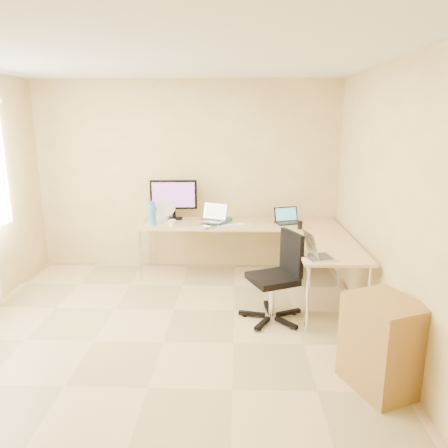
{
  "coord_description": "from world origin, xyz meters",
  "views": [
    {
      "loc": [
        0.7,
        -3.7,
        2.09
      ],
      "look_at": [
        0.55,
        1.1,
        0.9
      ],
      "focal_mm": 34.41,
      "sensor_mm": 36.0,
      "label": 1
    }
  ],
  "objects_px": {
    "monitor": "(174,200)",
    "office_chair": "(272,275)",
    "water_bottle": "(152,213)",
    "desk_main": "(239,249)",
    "desk_return": "(326,276)",
    "laptop_black": "(288,216)",
    "keyboard": "(234,225)",
    "laptop_return": "(321,247)",
    "cabinet": "(383,345)",
    "laptop_center": "(212,213)",
    "desk_fan": "(167,211)",
    "mug": "(172,223)"
  },
  "relations": [
    {
      "from": "monitor",
      "to": "laptop_return",
      "type": "relative_size",
      "value": 1.88
    },
    {
      "from": "laptop_black",
      "to": "desk_fan",
      "type": "bearing_deg",
      "value": 160.95
    },
    {
      "from": "laptop_center",
      "to": "water_bottle",
      "type": "xyz_separation_m",
      "value": [
        -0.78,
        -0.06,
        0.0
      ]
    },
    {
      "from": "keyboard",
      "to": "cabinet",
      "type": "distance_m",
      "value": 2.62
    },
    {
      "from": "monitor",
      "to": "laptop_return",
      "type": "xyz_separation_m",
      "value": [
        1.7,
        -1.65,
        -0.16
      ]
    },
    {
      "from": "mug",
      "to": "desk_main",
      "type": "bearing_deg",
      "value": 16.17
    },
    {
      "from": "laptop_return",
      "to": "cabinet",
      "type": "height_order",
      "value": "laptop_return"
    },
    {
      "from": "desk_main",
      "to": "laptop_black",
      "type": "xyz_separation_m",
      "value": [
        0.65,
        0.0,
        0.47
      ]
    },
    {
      "from": "desk_return",
      "to": "office_chair",
      "type": "height_order",
      "value": "office_chair"
    },
    {
      "from": "cabinet",
      "to": "office_chair",
      "type": "bearing_deg",
      "value": 100.32
    },
    {
      "from": "keyboard",
      "to": "desk_fan",
      "type": "relative_size",
      "value": 1.4
    },
    {
      "from": "monitor",
      "to": "laptop_center",
      "type": "height_order",
      "value": "monitor"
    },
    {
      "from": "desk_main",
      "to": "keyboard",
      "type": "bearing_deg",
      "value": -108.24
    },
    {
      "from": "desk_main",
      "to": "desk_fan",
      "type": "distance_m",
      "value": 1.1
    },
    {
      "from": "desk_return",
      "to": "laptop_return",
      "type": "relative_size",
      "value": 3.83
    },
    {
      "from": "water_bottle",
      "to": "desk_return",
      "type": "bearing_deg",
      "value": -21.96
    },
    {
      "from": "desk_return",
      "to": "laptop_return",
      "type": "xyz_separation_m",
      "value": [
        -0.16,
        -0.45,
        0.48
      ]
    },
    {
      "from": "keyboard",
      "to": "cabinet",
      "type": "xyz_separation_m",
      "value": [
        1.18,
        -2.3,
        -0.38
      ]
    },
    {
      "from": "desk_main",
      "to": "monitor",
      "type": "relative_size",
      "value": 4.15
    },
    {
      "from": "monitor",
      "to": "desk_return",
      "type": "bearing_deg",
      "value": -36.11
    },
    {
      "from": "office_chair",
      "to": "cabinet",
      "type": "bearing_deg",
      "value": -80.18
    },
    {
      "from": "laptop_return",
      "to": "laptop_black",
      "type": "bearing_deg",
      "value": -7.28
    },
    {
      "from": "water_bottle",
      "to": "desk_main",
      "type": "bearing_deg",
      "value": 7.73
    },
    {
      "from": "laptop_center",
      "to": "laptop_black",
      "type": "relative_size",
      "value": 0.98
    },
    {
      "from": "water_bottle",
      "to": "cabinet",
      "type": "bearing_deg",
      "value": -46.0
    },
    {
      "from": "laptop_return",
      "to": "laptop_center",
      "type": "bearing_deg",
      "value": 27.13
    },
    {
      "from": "water_bottle",
      "to": "office_chair",
      "type": "bearing_deg",
      "value": -38.65
    },
    {
      "from": "desk_fan",
      "to": "mug",
      "type": "bearing_deg",
      "value": -81.39
    },
    {
      "from": "desk_main",
      "to": "office_chair",
      "type": "bearing_deg",
      "value": -75.35
    },
    {
      "from": "desk_main",
      "to": "desk_return",
      "type": "xyz_separation_m",
      "value": [
        0.98,
        -1.0,
        0.0
      ]
    },
    {
      "from": "mug",
      "to": "cabinet",
      "type": "bearing_deg",
      "value": -48.39
    },
    {
      "from": "desk_return",
      "to": "laptop_black",
      "type": "distance_m",
      "value": 1.15
    },
    {
      "from": "water_bottle",
      "to": "cabinet",
      "type": "xyz_separation_m",
      "value": [
        2.25,
        -2.33,
        -0.53
      ]
    },
    {
      "from": "monitor",
      "to": "keyboard",
      "type": "height_order",
      "value": "monitor"
    },
    {
      "from": "keyboard",
      "to": "laptop_return",
      "type": "relative_size",
      "value": 1.31
    },
    {
      "from": "laptop_black",
      "to": "laptop_return",
      "type": "xyz_separation_m",
      "value": [
        0.16,
        -1.45,
        0.01
      ]
    },
    {
      "from": "keyboard",
      "to": "laptop_return",
      "type": "distance_m",
      "value": 1.54
    },
    {
      "from": "monitor",
      "to": "laptop_center",
      "type": "relative_size",
      "value": 1.96
    },
    {
      "from": "cabinet",
      "to": "laptop_center",
      "type": "bearing_deg",
      "value": 97.97
    },
    {
      "from": "laptop_center",
      "to": "water_bottle",
      "type": "relative_size",
      "value": 1.03
    },
    {
      "from": "desk_return",
      "to": "desk_fan",
      "type": "height_order",
      "value": "desk_fan"
    },
    {
      "from": "keyboard",
      "to": "laptop_return",
      "type": "bearing_deg",
      "value": -78.81
    },
    {
      "from": "monitor",
      "to": "laptop_black",
      "type": "xyz_separation_m",
      "value": [
        1.55,
        -0.2,
        -0.17
      ]
    },
    {
      "from": "desk_main",
      "to": "water_bottle",
      "type": "bearing_deg",
      "value": -172.27
    },
    {
      "from": "monitor",
      "to": "office_chair",
      "type": "height_order",
      "value": "monitor"
    },
    {
      "from": "desk_return",
      "to": "water_bottle",
      "type": "bearing_deg",
      "value": 158.04
    },
    {
      "from": "water_bottle",
      "to": "office_chair",
      "type": "xyz_separation_m",
      "value": [
        1.47,
        -1.18,
        -0.39
      ]
    },
    {
      "from": "keyboard",
      "to": "water_bottle",
      "type": "xyz_separation_m",
      "value": [
        -1.07,
        0.03,
        0.15
      ]
    },
    {
      "from": "laptop_black",
      "to": "water_bottle",
      "type": "height_order",
      "value": "water_bottle"
    },
    {
      "from": "laptop_return",
      "to": "monitor",
      "type": "bearing_deg",
      "value": 32.52
    }
  ]
}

